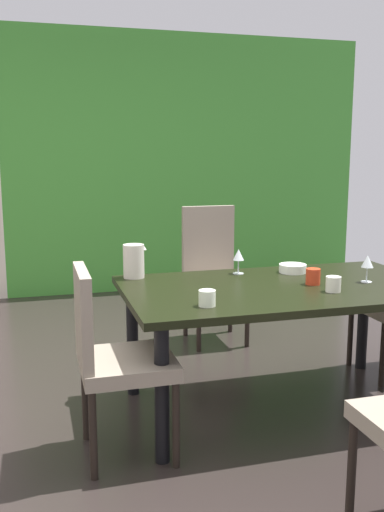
# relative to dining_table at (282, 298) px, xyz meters

# --- Properties ---
(ground_plane) EXTENTS (5.85, 6.18, 0.02)m
(ground_plane) POSITION_rel_dining_table_xyz_m (-0.73, 0.04, -0.65)
(ground_plane) COLOR black
(garden_window_panel) EXTENTS (3.81, 0.10, 2.66)m
(garden_window_panel) POSITION_rel_dining_table_xyz_m (0.29, 3.08, 0.69)
(garden_window_panel) COLOR #429235
(garden_window_panel) RESTS_ON ground_plane
(dining_table) EXTENTS (1.77, 1.01, 0.72)m
(dining_table) POSITION_rel_dining_table_xyz_m (0.00, 0.00, 0.00)
(dining_table) COLOR black
(dining_table) RESTS_ON ground_plane
(chair_head_far) EXTENTS (0.44, 0.45, 1.04)m
(chair_head_far) POSITION_rel_dining_table_xyz_m (-0.00, 1.29, -0.08)
(chair_head_far) COLOR gray
(chair_head_far) RESTS_ON ground_plane
(chair_left_near) EXTENTS (0.45, 0.44, 0.93)m
(chair_left_near) POSITION_rel_dining_table_xyz_m (-1.00, -0.28, -0.12)
(chair_left_near) COLOR gray
(chair_left_near) RESTS_ON ground_plane
(wine_glass_center) EXTENTS (0.07, 0.07, 0.15)m
(wine_glass_center) POSITION_rel_dining_table_xyz_m (-0.13, 0.36, 0.19)
(wine_glass_center) COLOR silver
(wine_glass_center) RESTS_ON dining_table
(wine_glass_rear) EXTENTS (0.07, 0.07, 0.16)m
(wine_glass_rear) POSITION_rel_dining_table_xyz_m (0.49, -0.06, 0.19)
(wine_glass_rear) COLOR silver
(wine_glass_rear) RESTS_ON dining_table
(serving_bowl_corner) EXTENTS (0.17, 0.17, 0.05)m
(serving_bowl_corner) POSITION_rel_dining_table_xyz_m (0.20, 0.30, 0.10)
(serving_bowl_corner) COLOR white
(serving_bowl_corner) RESTS_ON dining_table
(cup_front) EXTENTS (0.08, 0.08, 0.08)m
(cup_front) POSITION_rel_dining_table_xyz_m (-0.54, -0.30, 0.12)
(cup_front) COLOR white
(cup_front) RESTS_ON dining_table
(cup_near_shelf) EXTENTS (0.08, 0.08, 0.09)m
(cup_near_shelf) POSITION_rel_dining_table_xyz_m (0.17, -0.02, 0.12)
(cup_near_shelf) COLOR red
(cup_near_shelf) RESTS_ON dining_table
(cup_north) EXTENTS (0.08, 0.08, 0.08)m
(cup_north) POSITION_rel_dining_table_xyz_m (0.19, -0.21, 0.12)
(cup_north) COLOR white
(cup_north) RESTS_ON dining_table
(pitcher_west) EXTENTS (0.14, 0.12, 0.20)m
(pitcher_west) POSITION_rel_dining_table_xyz_m (-0.76, 0.42, 0.18)
(pitcher_west) COLOR beige
(pitcher_west) RESTS_ON dining_table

